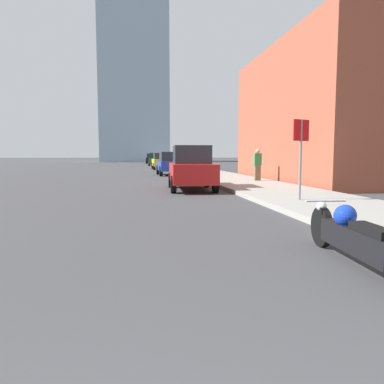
% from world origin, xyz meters
% --- Properties ---
extents(sidewalk, '(3.40, 240.00, 0.15)m').
position_xyz_m(sidewalk, '(5.46, 40.00, 0.07)').
color(sidewalk, gray).
rests_on(sidewalk, ground_plane).
extents(brick_storefront, '(8.54, 13.04, 7.20)m').
position_xyz_m(brick_storefront, '(11.62, 19.09, 3.60)').
color(brick_storefront, brown).
rests_on(brick_storefront, ground_plane).
extents(motorcycle, '(0.62, 2.73, 0.76)m').
position_xyz_m(motorcycle, '(3.02, 4.17, 0.38)').
color(motorcycle, black).
rests_on(motorcycle, ground_plane).
extents(parked_car_red, '(1.94, 4.05, 1.80)m').
position_xyz_m(parked_car_red, '(2.45, 14.88, 0.89)').
color(parked_car_red, red).
rests_on(parked_car_red, ground_plane).
extents(parked_car_blue, '(1.97, 3.88, 1.65)m').
position_xyz_m(parked_car_blue, '(2.66, 26.26, 0.82)').
color(parked_car_blue, '#1E3899').
rests_on(parked_car_blue, ground_plane).
extents(parked_car_yellow, '(1.83, 4.56, 1.62)m').
position_xyz_m(parked_car_yellow, '(2.67, 37.29, 0.82)').
color(parked_car_yellow, gold).
rests_on(parked_car_yellow, ground_plane).
extents(parked_car_green, '(1.96, 4.48, 1.71)m').
position_xyz_m(parked_car_green, '(2.71, 50.12, 0.84)').
color(parked_car_green, '#1E6B33').
rests_on(parked_car_green, ground_plane).
extents(parked_car_black, '(2.14, 4.06, 1.68)m').
position_xyz_m(parked_car_black, '(2.76, 62.42, 0.85)').
color(parked_car_black, black).
rests_on(parked_car_black, ground_plane).
extents(stop_sign, '(0.57, 0.26, 2.28)m').
position_xyz_m(stop_sign, '(4.88, 9.93, 1.70)').
color(stop_sign, slate).
rests_on(stop_sign, sidewalk).
extents(pedestrian, '(0.36, 0.22, 1.59)m').
position_xyz_m(pedestrian, '(6.25, 17.91, 0.95)').
color(pedestrian, brown).
rests_on(pedestrian, sidewalk).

